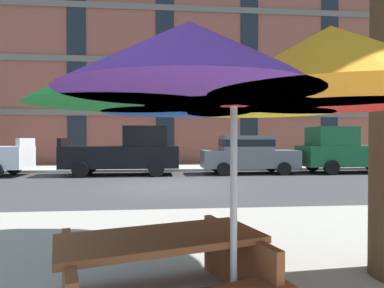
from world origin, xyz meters
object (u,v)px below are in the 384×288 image
picnic_table (161,267)px  pickup_black (127,152)px  pickup_green (348,151)px  sedan_gray (248,153)px  patio_umbrella (234,80)px

picnic_table → pickup_black: bearing=96.9°
pickup_green → pickup_black: bearing=180.0°
sedan_gray → pickup_green: (4.94, 0.00, 0.08)m
pickup_green → picnic_table: bearing=-126.0°
pickup_green → picnic_table: 15.38m
sedan_gray → pickup_green: size_ratio=0.86×
pickup_black → patio_umbrella: 12.92m
pickup_green → patio_umbrella: patio_umbrella is taller
pickup_green → patio_umbrella: (-8.42, -12.70, 1.10)m
pickup_green → patio_umbrella: 15.28m
pickup_black → pickup_green: (10.52, 0.00, 0.00)m
pickup_black → patio_umbrella: size_ratio=1.54×
pickup_green → picnic_table: pickup_green is taller
pickup_black → picnic_table: 12.55m
sedan_gray → patio_umbrella: patio_umbrella is taller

